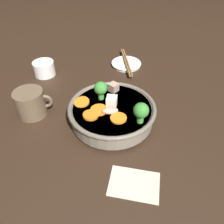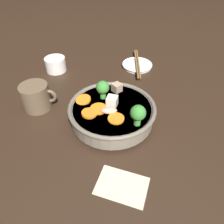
{
  "view_description": "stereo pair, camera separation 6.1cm",
  "coord_description": "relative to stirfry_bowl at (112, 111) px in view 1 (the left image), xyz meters",
  "views": [
    {
      "loc": [
        -0.05,
        -0.46,
        0.43
      ],
      "look_at": [
        0.0,
        0.0,
        0.04
      ],
      "focal_mm": 35.0,
      "sensor_mm": 36.0,
      "label": 1
    },
    {
      "loc": [
        0.02,
        -0.46,
        0.43
      ],
      "look_at": [
        0.0,
        0.0,
        0.04
      ],
      "focal_mm": 35.0,
      "sensor_mm": 36.0,
      "label": 2
    }
  ],
  "objects": [
    {
      "name": "ground_plane",
      "position": [
        -0.0,
        0.0,
        -0.04
      ],
      "size": [
        3.0,
        3.0,
        0.0
      ],
      "primitive_type": "plane",
      "color": "black"
    },
    {
      "name": "stirfry_bowl",
      "position": [
        0.0,
        0.0,
        0.0
      ],
      "size": [
        0.24,
        0.24,
        0.11
      ],
      "color": "slate",
      "rests_on": "ground_plane"
    },
    {
      "name": "chopsticks_pair",
      "position": [
        0.09,
        0.32,
        -0.02
      ],
      "size": [
        0.02,
        0.22,
        0.01
      ],
      "color": "olive",
      "rests_on": "side_saucer"
    },
    {
      "name": "tea_cup",
      "position": [
        -0.23,
        0.28,
        -0.01
      ],
      "size": [
        0.08,
        0.08,
        0.05
      ],
      "color": "white",
      "rests_on": "ground_plane"
    },
    {
      "name": "napkin",
      "position": [
        0.03,
        -0.2,
        -0.04
      ],
      "size": [
        0.13,
        0.11,
        0.0
      ],
      "color": "beige",
      "rests_on": "ground_plane"
    },
    {
      "name": "side_saucer",
      "position": [
        0.09,
        0.32,
        -0.03
      ],
      "size": [
        0.12,
        0.12,
        0.01
      ],
      "color": "white",
      "rests_on": "ground_plane"
    },
    {
      "name": "dark_mug",
      "position": [
        -0.23,
        0.06,
        0.0
      ],
      "size": [
        0.11,
        0.08,
        0.08
      ],
      "color": "brown",
      "rests_on": "ground_plane"
    }
  ]
}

